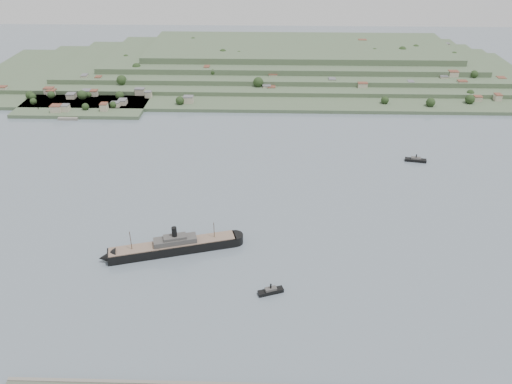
{
  "coord_description": "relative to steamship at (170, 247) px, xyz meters",
  "views": [
    {
      "loc": [
        22.26,
        -317.19,
        214.18
      ],
      "look_at": [
        12.33,
        30.0,
        10.58
      ],
      "focal_mm": 35.0,
      "sensor_mm": 36.0,
      "label": 1
    }
  ],
  "objects": [
    {
      "name": "ground",
      "position": [
        46.38,
        37.54,
        -4.47
      ],
      "size": [
        1400.0,
        1400.0,
        0.0
      ],
      "primitive_type": "plane",
      "color": "slate",
      "rests_on": "ground"
    },
    {
      "name": "ferry_east",
      "position": [
        208.0,
        147.5,
        -2.71
      ],
      "size": [
        20.2,
        8.86,
        7.33
      ],
      "color": "black",
      "rests_on": "ground"
    },
    {
      "name": "steamship",
      "position": [
        0.0,
        0.0,
        0.0
      ],
      "size": [
        98.88,
        37.57,
        24.23
      ],
      "color": "black",
      "rests_on": "ground"
    },
    {
      "name": "ferry_west",
      "position": [
        -200.83,
        262.54,
        -3.06
      ],
      "size": [
        15.67,
        4.57,
        5.85
      ],
      "color": "black",
      "rests_on": "ground"
    },
    {
      "name": "tugboat",
      "position": [
        71.06,
        -40.41,
        -2.68
      ],
      "size": [
        16.82,
        9.63,
        7.34
      ],
      "color": "black",
      "rests_on": "ground"
    },
    {
      "name": "far_peninsula",
      "position": [
        74.29,
        430.64,
        7.41
      ],
      "size": [
        760.0,
        309.0,
        30.0
      ],
      "color": "#3D5438",
      "rests_on": "ground"
    }
  ]
}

